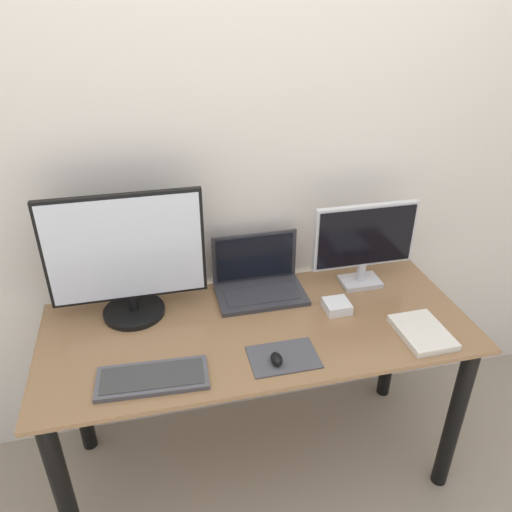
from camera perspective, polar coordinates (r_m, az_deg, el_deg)
The scene contains 10 objects.
wall_back at distance 1.97m, azimuth -2.41°, elevation 10.67°, with size 7.00×0.05×2.50m.
desk at distance 1.96m, azimuth 0.27°, elevation -11.55°, with size 1.58×0.66×0.75m.
monitor_left at distance 1.86m, azimuth -14.57°, elevation -0.21°, with size 0.57×0.23×0.49m.
monitor_right at distance 2.05m, azimuth 12.31°, elevation 1.63°, with size 0.43×0.11×0.36m.
laptop at distance 2.03m, azimuth 0.27°, elevation -2.63°, with size 0.35×0.23×0.23m.
keyboard at distance 1.67m, azimuth -11.74°, elevation -13.48°, with size 0.36×0.17×0.02m.
mousepad at distance 1.73m, azimuth 3.15°, elevation -11.46°, with size 0.23×0.16×0.00m.
mouse at distance 1.69m, azimuth 2.36°, elevation -11.68°, with size 0.04×0.06×0.03m.
book at distance 1.91m, azimuth 18.49°, elevation -8.27°, with size 0.17×0.23×0.02m.
power_brick at distance 1.96m, azimuth 9.23°, elevation -5.67°, with size 0.10×0.10×0.04m.
Camera 1 is at (-0.35, -1.11, 1.88)m, focal length 35.00 mm.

